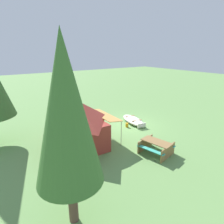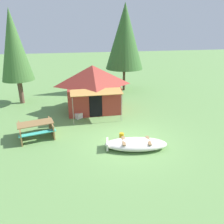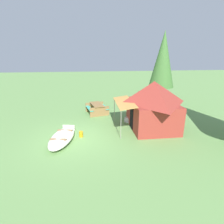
{
  "view_description": "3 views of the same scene",
  "coord_description": "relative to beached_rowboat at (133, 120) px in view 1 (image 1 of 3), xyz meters",
  "views": [
    {
      "loc": [
        -10.8,
        8.75,
        5.61
      ],
      "look_at": [
        0.18,
        1.23,
        1.3
      ],
      "focal_mm": 30.86,
      "sensor_mm": 36.0,
      "label": 1
    },
    {
      "loc": [
        -2.62,
        -8.92,
        5.02
      ],
      "look_at": [
        -0.4,
        1.46,
        0.92
      ],
      "focal_mm": 35.11,
      "sensor_mm": 36.0,
      "label": 2
    },
    {
      "loc": [
        8.87,
        0.62,
        4.35
      ],
      "look_at": [
        -0.75,
        1.93,
        1.2
      ],
      "focal_mm": 28.44,
      "sensor_mm": 36.0,
      "label": 3
    }
  ],
  "objects": [
    {
      "name": "fuel_can",
      "position": [
        -0.4,
        0.96,
        -0.06
      ],
      "size": [
        0.31,
        0.31,
        0.32
      ],
      "primitive_type": "cylinder",
      "rotation": [
        0.0,
        0.0,
        0.83
      ],
      "color": "orange",
      "rests_on": "ground_plane"
    },
    {
      "name": "cooler_box",
      "position": [
        -2.2,
        4.07,
        -0.06
      ],
      "size": [
        0.58,
        0.55,
        0.32
      ],
      "primitive_type": "cube",
      "rotation": [
        0.0,
        0.0,
        0.61
      ],
      "color": "beige",
      "rests_on": "ground_plane"
    },
    {
      "name": "pine_tree_back_left",
      "position": [
        -5.96,
        7.73,
        3.68
      ],
      "size": [
        2.12,
        2.12,
        6.21
      ],
      "color": "brown",
      "rests_on": "ground_plane"
    },
    {
      "name": "ground_plane",
      "position": [
        -0.18,
        0.84,
        -0.22
      ],
      "size": [
        80.0,
        80.0,
        0.0
      ],
      "primitive_type": "plane",
      "color": "#67934F"
    },
    {
      "name": "picnic_table",
      "position": [
        -4.4,
        2.07,
        0.25
      ],
      "size": [
        1.92,
        1.78,
        0.75
      ],
      "color": "olive",
      "rests_on": "ground_plane"
    },
    {
      "name": "beached_rowboat",
      "position": [
        0.0,
        0.0,
        0.0
      ],
      "size": [
        2.9,
        1.57,
        0.43
      ],
      "color": "silver",
      "rests_on": "ground_plane"
    },
    {
      "name": "canvas_cabin_tent",
      "position": [
        -1.17,
        5.28,
        1.27
      ],
      "size": [
        3.5,
        3.67,
        2.88
      ],
      "color": "#9A332A",
      "rests_on": "ground_plane"
    }
  ]
}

